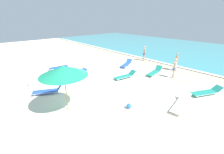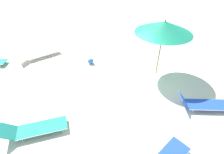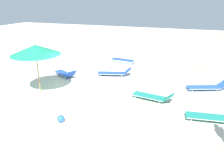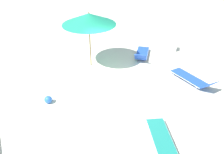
# 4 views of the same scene
# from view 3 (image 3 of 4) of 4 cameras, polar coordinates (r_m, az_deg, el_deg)

# --- Properties ---
(ground_plane) EXTENTS (60.00, 60.00, 0.16)m
(ground_plane) POSITION_cam_3_polar(r_m,az_deg,el_deg) (12.09, -6.90, -4.38)
(ground_plane) COLOR beige
(beach_umbrella) EXTENTS (2.52, 2.52, 2.71)m
(beach_umbrella) POSITION_cam_3_polar(r_m,az_deg,el_deg) (11.87, -19.35, 6.69)
(beach_umbrella) COLOR #9E7547
(beach_umbrella) RESTS_ON ground_plane
(lounger_stack) EXTENTS (0.81, 1.92, 0.32)m
(lounger_stack) POSITION_cam_3_polar(r_m,az_deg,el_deg) (17.34, 2.78, 4.07)
(lounger_stack) COLOR blue
(lounger_stack) RESTS_ON ground_plane
(sun_lounger_under_umbrella) EXTENTS (1.23, 2.28, 0.56)m
(sun_lounger_under_umbrella) POSITION_cam_3_polar(r_m,az_deg,el_deg) (14.50, 0.67, 1.14)
(sun_lounger_under_umbrella) COLOR blue
(sun_lounger_under_umbrella) RESTS_ON ground_plane
(sun_lounger_beside_umbrella) EXTENTS (1.43, 2.03, 0.61)m
(sun_lounger_beside_umbrella) POSITION_cam_3_polar(r_m,az_deg,el_deg) (14.65, -12.06, 0.94)
(sun_lounger_beside_umbrella) COLOR blue
(sun_lounger_beside_umbrella) RESTS_ON ground_plane
(sun_lounger_mid_beach_solo) EXTENTS (0.91, 2.14, 0.54)m
(sun_lounger_mid_beach_solo) POSITION_cam_3_polar(r_m,az_deg,el_deg) (11.21, 10.65, -4.96)
(sun_lounger_mid_beach_solo) COLOR #1E8475
(sun_lounger_mid_beach_solo) RESTS_ON ground_plane
(sun_lounger_mid_beach_pair_a) EXTENTS (0.92, 2.28, 0.59)m
(sun_lounger_mid_beach_pair_a) POSITION_cam_3_polar(r_m,az_deg,el_deg) (10.16, 25.21, -9.32)
(sun_lounger_mid_beach_pair_a) COLOR #1E8475
(sun_lounger_mid_beach_pair_a) RESTS_ON ground_plane
(sun_lounger_mid_beach_pair_b) EXTENTS (1.38, 2.27, 0.53)m
(sun_lounger_mid_beach_pair_b) POSITION_cam_3_polar(r_m,az_deg,el_deg) (13.31, 23.59, -2.32)
(sun_lounger_mid_beach_pair_b) COLOR blue
(sun_lounger_mid_beach_pair_b) RESTS_ON ground_plane
(beach_ball) EXTENTS (0.31, 0.31, 0.31)m
(beach_ball) POSITION_cam_3_polar(r_m,az_deg,el_deg) (9.43, -13.24, -10.54)
(beach_ball) COLOR blue
(beach_ball) RESTS_ON ground_plane
(cooler_box) EXTENTS (0.55, 0.61, 0.37)m
(cooler_box) POSITION_cam_3_polar(r_m,az_deg,el_deg) (16.57, -9.63, 3.16)
(cooler_box) COLOR white
(cooler_box) RESTS_ON ground_plane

